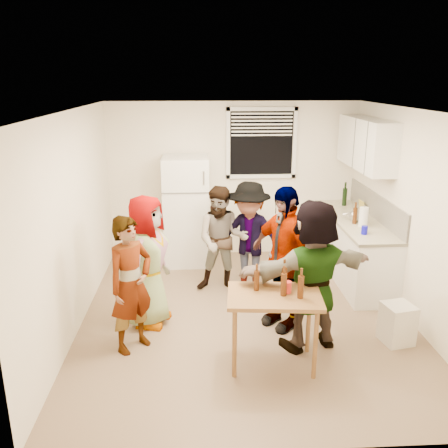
{
  "coord_description": "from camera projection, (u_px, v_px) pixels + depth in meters",
  "views": [
    {
      "loc": [
        -0.56,
        -5.29,
        2.85
      ],
      "look_at": [
        -0.26,
        0.18,
        1.15
      ],
      "focal_mm": 38.0,
      "sensor_mm": 36.0,
      "label": 1
    }
  ],
  "objects": [
    {
      "name": "room",
      "position": [
        245.0,
        316.0,
        5.91
      ],
      "size": [
        4.0,
        4.5,
        2.5
      ],
      "primitive_type": null,
      "color": "white",
      "rests_on": "ground"
    },
    {
      "name": "window",
      "position": [
        261.0,
        143.0,
        7.5
      ],
      "size": [
        1.12,
        0.1,
        1.06
      ],
      "primitive_type": null,
      "color": "white",
      "rests_on": "room"
    },
    {
      "name": "refrigerator",
      "position": [
        187.0,
        211.0,
        7.42
      ],
      "size": [
        0.7,
        0.7,
        1.7
      ],
      "primitive_type": "cube",
      "color": "white",
      "rests_on": "ground"
    },
    {
      "name": "counter_lower",
      "position": [
        353.0,
        249.0,
        6.97
      ],
      "size": [
        0.6,
        2.2,
        0.86
      ],
      "primitive_type": "cube",
      "color": "white",
      "rests_on": "ground"
    },
    {
      "name": "countertop",
      "position": [
        355.0,
        220.0,
        6.84
      ],
      "size": [
        0.64,
        2.22,
        0.04
      ],
      "primitive_type": "cube",
      "color": "beige",
      "rests_on": "counter_lower"
    },
    {
      "name": "backsplash",
      "position": [
        376.0,
        206.0,
        6.8
      ],
      "size": [
        0.03,
        2.2,
        0.36
      ],
      "primitive_type": "cube",
      "color": "#ABA59C",
      "rests_on": "countertop"
    },
    {
      "name": "upper_cabinets",
      "position": [
        366.0,
        143.0,
        6.72
      ],
      "size": [
        0.34,
        1.6,
        0.7
      ],
      "primitive_type": "cube",
      "color": "white",
      "rests_on": "room"
    },
    {
      "name": "kettle",
      "position": [
        355.0,
        221.0,
        6.71
      ],
      "size": [
        0.3,
        0.28,
        0.2
      ],
      "primitive_type": null,
      "rotation": [
        0.0,
        0.0,
        -0.37
      ],
      "color": "silver",
      "rests_on": "countertop"
    },
    {
      "name": "paper_towel",
      "position": [
        363.0,
        226.0,
        6.48
      ],
      "size": [
        0.12,
        0.12,
        0.26
      ],
      "primitive_type": "cylinder",
      "color": "white",
      "rests_on": "countertop"
    },
    {
      "name": "wine_bottle",
      "position": [
        344.0,
        205.0,
        7.53
      ],
      "size": [
        0.07,
        0.07,
        0.28
      ],
      "primitive_type": "cylinder",
      "color": "black",
      "rests_on": "countertop"
    },
    {
      "name": "beer_bottle_counter",
      "position": [
        354.0,
        224.0,
        6.59
      ],
      "size": [
        0.06,
        0.06,
        0.23
      ],
      "primitive_type": "cylinder",
      "color": "#47230C",
      "rests_on": "countertop"
    },
    {
      "name": "blue_cup",
      "position": [
        364.0,
        234.0,
        6.15
      ],
      "size": [
        0.08,
        0.08,
        0.11
      ],
      "primitive_type": "cylinder",
      "color": "#0E0BBA",
      "rests_on": "countertop"
    },
    {
      "name": "picture_frame",
      "position": [
        362.0,
        206.0,
        7.2
      ],
      "size": [
        0.02,
        0.19,
        0.16
      ],
      "primitive_type": "cube",
      "color": "gold",
      "rests_on": "countertop"
    },
    {
      "name": "trash_bin",
      "position": [
        398.0,
        322.0,
        5.26
      ],
      "size": [
        0.37,
        0.37,
        0.45
      ],
      "primitive_type": "cube",
      "rotation": [
        0.0,
        0.0,
        0.21
      ],
      "color": "silver",
      "rests_on": "ground"
    },
    {
      "name": "serving_table",
      "position": [
        272.0,
        363.0,
        4.93
      ],
      "size": [
        0.98,
        0.7,
        0.78
      ],
      "primitive_type": null,
      "rotation": [
        0.0,
        0.0,
        -0.09
      ],
      "color": "brown",
      "rests_on": "ground"
    },
    {
      "name": "beer_bottle_table",
      "position": [
        256.0,
        290.0,
        4.8
      ],
      "size": [
        0.05,
        0.05,
        0.21
      ],
      "primitive_type": "cylinder",
      "color": "#47230C",
      "rests_on": "serving_table"
    },
    {
      "name": "red_cup",
      "position": [
        287.0,
        292.0,
        4.75
      ],
      "size": [
        0.09,
        0.09,
        0.12
      ],
      "primitive_type": "cylinder",
      "color": "red",
      "rests_on": "serving_table"
    },
    {
      "name": "guest_grey",
      "position": [
        151.0,
        322.0,
        5.77
      ],
      "size": [
        1.75,
        1.23,
        0.5
      ],
      "primitive_type": "imported",
      "rotation": [
        0.0,
        0.0,
        1.25
      ],
      "color": "gray",
      "rests_on": "ground"
    },
    {
      "name": "guest_stripe",
      "position": [
        135.0,
        347.0,
        5.23
      ],
      "size": [
        1.46,
        1.44,
        0.36
      ],
      "primitive_type": "imported",
      "rotation": [
        0.0,
        0.0,
        0.81
      ],
      "color": "#141933",
      "rests_on": "ground"
    },
    {
      "name": "guest_back_left",
      "position": [
        222.0,
        290.0,
        6.64
      ],
      "size": [
        0.9,
        1.56,
        0.56
      ],
      "primitive_type": "imported",
      "rotation": [
        0.0,
        0.0,
        -0.13
      ],
      "color": "brown",
      "rests_on": "ground"
    },
    {
      "name": "guest_back_right",
      "position": [
        248.0,
        289.0,
        6.65
      ],
      "size": [
        1.54,
        1.81,
        0.57
      ],
      "primitive_type": "imported",
      "rotation": [
        0.0,
        0.0,
        -0.43
      ],
      "color": "#3F3F44",
      "rests_on": "ground"
    },
    {
      "name": "guest_black",
      "position": [
        281.0,
        324.0,
        5.71
      ],
      "size": [
        1.97,
        1.8,
        0.42
      ],
      "primitive_type": "imported",
      "rotation": [
        0.0,
        0.0,
        -0.96
      ],
      "color": "black",
      "rests_on": "ground"
    },
    {
      "name": "guest_orange",
      "position": [
        308.0,
        345.0,
        5.27
      ],
      "size": [
        1.95,
        2.03,
        0.49
      ],
      "primitive_type": "imported",
      "rotation": [
        0.0,
        0.0,
        3.42
      ],
      "color": "#C57E40",
      "rests_on": "ground"
    }
  ]
}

